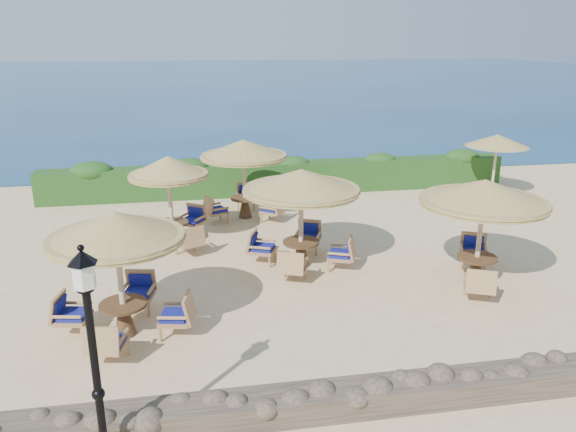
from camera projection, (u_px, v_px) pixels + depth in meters
The scene contains 11 objects.
ground at pixel (323, 263), 15.21m from camera, with size 120.00×120.00×0.00m, color beige.
sea at pixel (211, 78), 80.83m from camera, with size 160.00×160.00×0.00m, color navy.
hedge at pixel (281, 178), 21.77m from camera, with size 18.00×0.90×1.20m, color #193E14.
stone_wall at pixel (410, 392), 9.33m from camera, with size 15.00×0.65×0.44m, color brown.
lamp_post at pixel (96, 372), 7.57m from camera, with size 0.44×0.44×3.31m.
extra_parasol at pixel (497, 141), 20.70m from camera, with size 2.30×2.30×2.41m.
cafe_set_0 at pixel (118, 253), 11.02m from camera, with size 2.88×2.88×2.65m.
cafe_set_1 at pixel (301, 198), 14.42m from camera, with size 3.05×3.05×2.65m.
cafe_set_2 at pixel (483, 204), 13.34m from camera, with size 3.06×3.06×2.65m.
cafe_set_3 at pixel (169, 187), 15.99m from camera, with size 2.55×2.77×2.65m.
cafe_set_4 at pixel (244, 162), 18.42m from camera, with size 2.87×2.87×2.65m.
Camera 1 is at (-3.37, -13.71, 5.87)m, focal length 35.00 mm.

